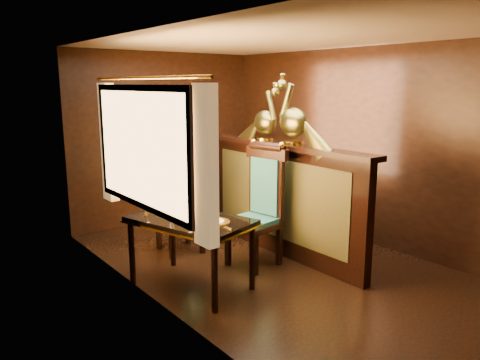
{
  "coord_description": "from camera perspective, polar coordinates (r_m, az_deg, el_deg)",
  "views": [
    {
      "loc": [
        -3.42,
        -3.7,
        2.05
      ],
      "look_at": [
        -0.34,
        0.25,
        1.01
      ],
      "focal_mm": 35.0,
      "sensor_mm": 36.0,
      "label": 1
    }
  ],
  "objects": [
    {
      "name": "ground",
      "position": [
        5.44,
        4.52,
        -10.42
      ],
      "size": [
        5.0,
        5.0,
        0.0
      ],
      "primitive_type": "plane",
      "color": "black",
      "rests_on": "ground"
    },
    {
      "name": "room_shell",
      "position": [
        5.02,
        3.95,
        6.37
      ],
      "size": [
        3.04,
        5.04,
        2.52
      ],
      "color": "black",
      "rests_on": "ground"
    },
    {
      "name": "partition",
      "position": [
        5.64,
        5.0,
        -2.01
      ],
      "size": [
        0.26,
        2.7,
        1.36
      ],
      "color": "black",
      "rests_on": "ground"
    },
    {
      "name": "dining_table",
      "position": [
        4.73,
        -6.14,
        -5.47
      ],
      "size": [
        1.07,
        1.39,
        0.93
      ],
      "rotation": [
        0.0,
        0.0,
        0.29
      ],
      "color": "black",
      "rests_on": "ground"
    },
    {
      "name": "chair_left",
      "position": [
        5.33,
        2.65,
        -2.51
      ],
      "size": [
        0.58,
        0.6,
        1.42
      ],
      "rotation": [
        0.0,
        0.0,
        0.15
      ],
      "color": "black",
      "rests_on": "ground"
    },
    {
      "name": "chair_right",
      "position": [
        5.77,
        -6.26,
        -1.61
      ],
      "size": [
        0.55,
        0.58,
        1.39
      ],
      "rotation": [
        0.0,
        0.0,
        -0.12
      ],
      "color": "black",
      "rests_on": "ground"
    },
    {
      "name": "peacock_left",
      "position": [
        5.36,
        6.56,
        8.57
      ],
      "size": [
        0.25,
        0.67,
        0.8
      ],
      "primitive_type": null,
      "color": "#194C2B",
      "rests_on": "partition"
    },
    {
      "name": "peacock_right",
      "position": [
        5.72,
        3.09,
        8.31
      ],
      "size": [
        0.22,
        0.59,
        0.7
      ],
      "primitive_type": null,
      "color": "#194C2B",
      "rests_on": "partition"
    }
  ]
}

